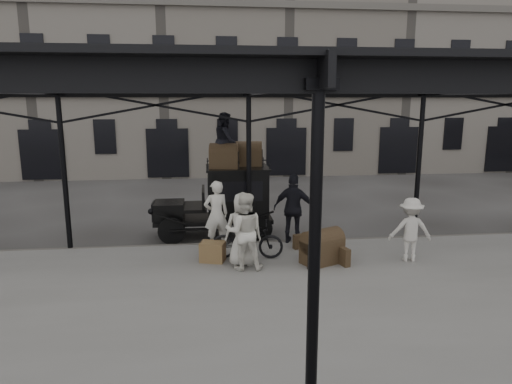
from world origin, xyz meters
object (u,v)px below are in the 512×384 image
(porter_official, at_px, (294,209))
(steamer_trunk_platform, at_px, (322,249))
(porter_left, at_px, (216,215))
(bicycle, at_px, (247,240))
(taxi, at_px, (227,198))
(steamer_trunk_roof_near, at_px, (224,158))

(porter_official, relative_size, steamer_trunk_platform, 2.00)
(porter_left, bearing_deg, bicycle, 114.39)
(porter_official, bearing_deg, steamer_trunk_platform, 123.61)
(bicycle, relative_size, steamer_trunk_platform, 1.86)
(taxi, distance_m, steamer_trunk_platform, 3.90)
(porter_official, distance_m, bicycle, 1.93)
(porter_left, height_order, porter_official, porter_official)
(steamer_trunk_roof_near, bearing_deg, bicycle, -68.73)
(steamer_trunk_platform, bearing_deg, porter_official, 76.54)
(taxi, xyz_separation_m, porter_official, (1.83, -1.39, -0.06))
(porter_official, bearing_deg, taxi, -16.57)
(taxi, distance_m, porter_left, 1.66)
(taxi, bearing_deg, bicycle, -81.50)
(steamer_trunk_platform, bearing_deg, taxi, 99.10)
(bicycle, bearing_deg, steamer_trunk_platform, -99.82)
(porter_official, xyz_separation_m, steamer_trunk_platform, (0.40, -1.73, -0.63))
(steamer_trunk_roof_near, bearing_deg, steamer_trunk_platform, -41.33)
(porter_left, bearing_deg, taxi, -117.42)
(porter_left, xyz_separation_m, porter_official, (2.21, 0.22, 0.05))
(porter_left, xyz_separation_m, steamer_trunk_roof_near, (0.30, 1.37, 1.40))
(taxi, height_order, porter_official, taxi)
(porter_left, xyz_separation_m, steamer_trunk_platform, (2.61, -1.51, -0.58))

